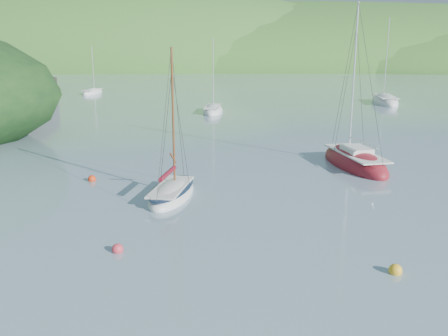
{
  "coord_description": "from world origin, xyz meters",
  "views": [
    {
      "loc": [
        -0.61,
        -17.6,
        8.38
      ],
      "look_at": [
        -1.67,
        8.0,
        1.84
      ],
      "focal_mm": 40.0,
      "sensor_mm": 36.0,
      "label": 1
    }
  ],
  "objects_px": {
    "sloop_red": "(355,163)",
    "distant_sloop_a": "(213,111)",
    "daysailer_white": "(172,193)",
    "distant_sloop_c": "(93,93)",
    "distant_sloop_b": "(385,102)"
  },
  "relations": [
    {
      "from": "distant_sloop_a",
      "to": "daysailer_white",
      "type": "bearing_deg",
      "value": -89.38
    },
    {
      "from": "distant_sloop_c",
      "to": "distant_sloop_b",
      "type": "bearing_deg",
      "value": -4.12
    },
    {
      "from": "distant_sloop_a",
      "to": "distant_sloop_c",
      "type": "height_order",
      "value": "distant_sloop_a"
    },
    {
      "from": "distant_sloop_b",
      "to": "distant_sloop_a",
      "type": "bearing_deg",
      "value": -153.65
    },
    {
      "from": "distant_sloop_a",
      "to": "distant_sloop_c",
      "type": "bearing_deg",
      "value": 135.81
    },
    {
      "from": "distant_sloop_b",
      "to": "distant_sloop_c",
      "type": "height_order",
      "value": "distant_sloop_b"
    },
    {
      "from": "sloop_red",
      "to": "distant_sloop_c",
      "type": "relative_size",
      "value": 1.43
    },
    {
      "from": "daysailer_white",
      "to": "distant_sloop_b",
      "type": "distance_m",
      "value": 49.61
    },
    {
      "from": "sloop_red",
      "to": "distant_sloop_b",
      "type": "xyz_separation_m",
      "value": [
        11.78,
        36.22,
        -0.02
      ]
    },
    {
      "from": "daysailer_white",
      "to": "distant_sloop_a",
      "type": "relative_size",
      "value": 0.92
    },
    {
      "from": "daysailer_white",
      "to": "distant_sloop_c",
      "type": "xyz_separation_m",
      "value": [
        -20.9,
        54.79,
        -0.05
      ]
    },
    {
      "from": "distant_sloop_c",
      "to": "distant_sloop_a",
      "type": "bearing_deg",
      "value": -35.19
    },
    {
      "from": "distant_sloop_c",
      "to": "sloop_red",
      "type": "bearing_deg",
      "value": -45.59
    },
    {
      "from": "daysailer_white",
      "to": "distant_sloop_b",
      "type": "relative_size",
      "value": 0.7
    },
    {
      "from": "sloop_red",
      "to": "distant_sloop_a",
      "type": "distance_m",
      "value": 28.57
    }
  ]
}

